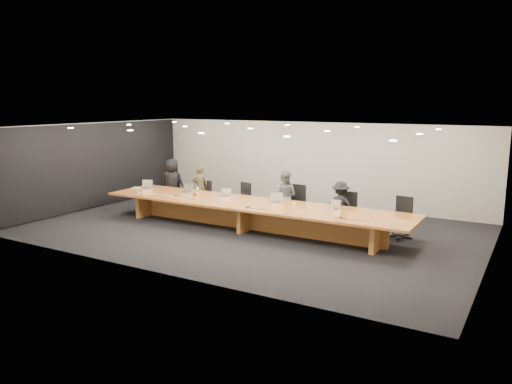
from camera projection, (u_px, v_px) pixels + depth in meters
ground at (251, 229)px, 13.79m from camera, size 12.00×12.00×0.00m
back_wall at (311, 164)px, 16.94m from camera, size 12.00×0.02×2.80m
left_wall_panel at (96, 166)px, 16.48m from camera, size 0.08×7.84×2.74m
conference_table at (251, 211)px, 13.69m from camera, size 9.00×1.80×0.75m
chair_far_left at (171, 191)px, 16.64m from camera, size 0.67×0.67×1.09m
chair_left at (202, 196)px, 15.93m from camera, size 0.59×0.59×1.01m
chair_mid_left at (241, 199)px, 15.30m from camera, size 0.67×0.67×1.04m
chair_mid_right at (295, 204)px, 14.42m from camera, size 0.59×0.59×1.13m
chair_right at (346, 211)px, 13.63m from camera, size 0.54×0.54×1.06m
chair_far_right at (400, 217)px, 12.86m from camera, size 0.64×0.64×1.08m
person_a at (173, 183)px, 16.47m from camera, size 0.93×0.76×1.63m
person_b at (200, 188)px, 16.04m from camera, size 0.63×0.51×1.50m
person_c at (284, 197)px, 14.44m from camera, size 0.82×0.68×1.53m
person_d at (340, 206)px, 13.63m from camera, size 0.91×0.57×1.34m
laptop_a at (146, 184)px, 15.89m from camera, size 0.40×0.35×0.27m
laptop_b at (185, 188)px, 15.13m from camera, size 0.36×0.28×0.27m
laptop_c at (225, 192)px, 14.55m from camera, size 0.33×0.26×0.23m
laptop_d at (276, 198)px, 13.66m from camera, size 0.41×0.35×0.27m
laptop_e at (333, 204)px, 12.84m from camera, size 0.34×0.27×0.24m
water_bottle at (197, 191)px, 14.82m from camera, size 0.08×0.08×0.22m
amber_mug at (195, 194)px, 14.58m from camera, size 0.11×0.11×0.10m
paper_cup_near at (294, 204)px, 13.33m from camera, size 0.09×0.09×0.08m
paper_cup_far at (332, 209)px, 12.63m from camera, size 0.08×0.08×0.08m
notepad at (136, 188)px, 15.93m from camera, size 0.28×0.24×0.01m
lime_gadget at (136, 187)px, 15.91m from camera, size 0.17×0.11×0.03m
av_box at (137, 192)px, 15.21m from camera, size 0.22×0.17×0.03m
mic_left at (176, 196)px, 14.59m from camera, size 0.16×0.16×0.03m
mic_center at (248, 207)px, 13.06m from camera, size 0.14×0.14×0.03m
mic_right at (341, 217)px, 11.88m from camera, size 0.14×0.14×0.03m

